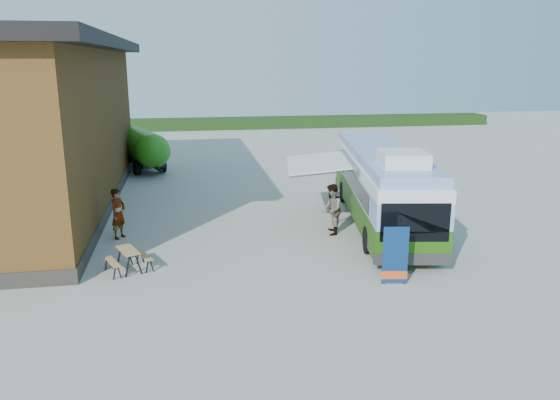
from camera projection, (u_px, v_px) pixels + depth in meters
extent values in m
plane|color=#BCB7AD|center=(289.00, 270.00, 17.44)|extent=(100.00, 100.00, 0.00)
cube|color=brown|center=(17.00, 130.00, 24.36)|extent=(8.00, 20.00, 7.00)
cube|color=black|center=(7.00, 43.00, 23.43)|extent=(9.60, 21.20, 0.50)
cube|color=#332D28|center=(25.00, 200.00, 25.16)|extent=(8.10, 20.10, 0.50)
cube|color=#264419|center=(296.00, 122.00, 54.91)|extent=(40.00, 3.00, 1.00)
cube|color=#3B7213|center=(380.00, 202.00, 22.52)|extent=(4.27, 11.72, 1.05)
cube|color=#8BA1DA|center=(381.00, 179.00, 22.28)|extent=(4.27, 11.72, 0.86)
cube|color=black|center=(350.00, 177.00, 22.74)|extent=(1.63, 9.45, 0.67)
cube|color=black|center=(407.00, 176.00, 22.75)|extent=(1.63, 9.45, 0.67)
cube|color=white|center=(382.00, 163.00, 22.12)|extent=(4.27, 11.72, 0.43)
cube|color=#8BA1DA|center=(382.00, 153.00, 22.02)|extent=(4.09, 11.51, 0.38)
cube|color=white|center=(403.00, 159.00, 18.39)|extent=(1.80, 1.95, 0.48)
cube|color=black|center=(415.00, 223.00, 16.78)|extent=(2.13, 0.42, 1.24)
cube|color=#2D2D2D|center=(412.00, 259.00, 17.13)|extent=(2.44, 0.60, 0.38)
cube|color=#2D2D2D|center=(359.00, 181.00, 28.10)|extent=(2.44, 0.60, 0.38)
cylinder|color=black|center=(369.00, 240.00, 18.90)|extent=(0.44, 0.99, 0.96)
cylinder|color=black|center=(431.00, 240.00, 18.91)|extent=(0.44, 0.99, 0.96)
cylinder|color=black|center=(344.00, 192.00, 25.85)|extent=(0.44, 0.99, 0.96)
cylinder|color=black|center=(389.00, 192.00, 25.87)|extent=(0.44, 0.99, 0.96)
cube|color=white|center=(318.00, 163.00, 21.65)|extent=(2.99, 4.18, 0.30)
cube|color=#A5A8AD|center=(348.00, 159.00, 21.62)|extent=(0.83, 4.11, 0.15)
cylinder|color=#A5A8AD|center=(321.00, 174.00, 20.11)|extent=(2.46, 0.46, 0.31)
cylinder|color=#A5A8AD|center=(315.00, 159.00, 23.24)|extent=(2.46, 0.46, 0.31)
cube|color=navy|center=(395.00, 256.00, 16.17)|extent=(0.76, 0.16, 1.79)
cube|color=#E95115|center=(394.00, 275.00, 16.32)|extent=(0.78, 0.16, 0.25)
cube|color=#A5A8AD|center=(394.00, 283.00, 16.38)|extent=(0.56, 0.27, 0.05)
cylinder|color=#A5A8AD|center=(395.00, 256.00, 16.18)|extent=(0.03, 0.03, 1.79)
cube|color=#A6824E|center=(128.00, 250.00, 17.23)|extent=(0.86, 1.22, 0.04)
cube|color=#A6824E|center=(112.00, 261.00, 17.03)|extent=(0.64, 1.13, 0.03)
cube|color=#A6824E|center=(144.00, 255.00, 17.56)|extent=(0.64, 1.13, 0.03)
cube|color=black|center=(128.00, 266.00, 16.85)|extent=(0.06, 0.06, 0.69)
cube|color=black|center=(139.00, 264.00, 17.02)|extent=(0.06, 0.06, 0.69)
cube|color=black|center=(119.00, 257.00, 17.61)|extent=(0.06, 0.06, 0.69)
cube|color=black|center=(129.00, 255.00, 17.79)|extent=(0.06, 0.06, 0.69)
imported|color=#999999|center=(118.00, 214.00, 20.40)|extent=(0.76, 0.83, 1.91)
imported|color=#999999|center=(332.00, 210.00, 20.85)|extent=(0.94, 1.10, 1.97)
cylinder|color=#2A8B19|center=(142.00, 146.00, 33.07)|extent=(3.37, 4.80, 1.98)
sphere|color=#2A8B19|center=(153.00, 151.00, 31.23)|extent=(1.98, 1.98, 1.98)
sphere|color=#2A8B19|center=(132.00, 141.00, 34.91)|extent=(1.98, 1.98, 1.98)
cube|color=black|center=(143.00, 160.00, 33.29)|extent=(2.83, 4.78, 0.22)
cube|color=black|center=(158.00, 169.00, 30.91)|extent=(0.58, 1.28, 0.11)
cylinder|color=black|center=(137.00, 168.00, 31.85)|extent=(0.56, 0.92, 0.88)
cylinder|color=black|center=(162.00, 165.00, 32.60)|extent=(0.56, 0.92, 0.88)
cylinder|color=black|center=(125.00, 161.00, 34.06)|extent=(0.56, 0.92, 0.88)
cylinder|color=black|center=(149.00, 159.00, 34.81)|extent=(0.56, 0.92, 0.88)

